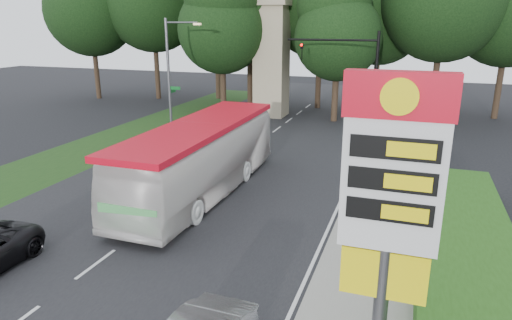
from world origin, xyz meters
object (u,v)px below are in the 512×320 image
(traffic_signal_mast, at_px, (356,70))
(transit_bus, at_px, (201,159))
(gas_station_pylon, at_px, (391,192))
(streetlight_signs, at_px, (171,70))
(monument, at_px, (272,55))

(traffic_signal_mast, height_order, transit_bus, traffic_signal_mast)
(gas_station_pylon, xyz_separation_m, streetlight_signs, (-16.19, 20.01, -0.01))
(traffic_signal_mast, bearing_deg, streetlight_signs, -171.08)
(monument, bearing_deg, streetlight_signs, -121.97)
(transit_bus, bearing_deg, monument, 98.17)
(traffic_signal_mast, height_order, monument, monument)
(streetlight_signs, bearing_deg, traffic_signal_mast, 8.92)
(traffic_signal_mast, distance_m, streetlight_signs, 12.83)
(traffic_signal_mast, xyz_separation_m, monument, (-7.68, 6.00, 0.43))
(traffic_signal_mast, xyz_separation_m, streetlight_signs, (-12.67, -1.99, -0.23))
(streetlight_signs, distance_m, monument, 9.44)
(gas_station_pylon, height_order, streetlight_signs, streetlight_signs)
(gas_station_pylon, height_order, monument, monument)
(streetlight_signs, xyz_separation_m, transit_bus, (7.49, -10.88, -2.77))
(traffic_signal_mast, xyz_separation_m, transit_bus, (-5.18, -12.87, -3.00))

